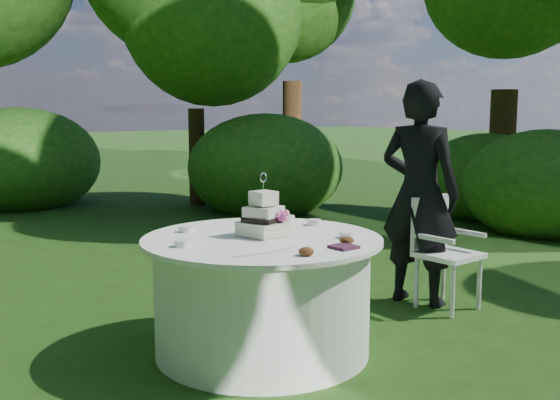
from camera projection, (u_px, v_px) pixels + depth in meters
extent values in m
plane|color=#1B370F|center=(262.00, 351.00, 4.34)|extent=(80.00, 80.00, 0.00)
cube|color=#441D34|center=(344.00, 247.00, 3.89)|extent=(0.14, 0.14, 0.02)
ellipsoid|color=white|center=(267.00, 251.00, 3.80)|extent=(0.48, 0.07, 0.01)
imported|color=black|center=(419.00, 193.00, 5.32)|extent=(0.60, 0.76, 1.83)
cylinder|color=silver|center=(262.00, 297.00, 4.29)|extent=(1.40, 1.40, 0.74)
cylinder|color=white|center=(262.00, 239.00, 4.24)|extent=(1.56, 1.56, 0.03)
cube|color=beige|center=(264.00, 228.00, 4.27)|extent=(0.30, 0.30, 0.09)
cube|color=silver|center=(264.00, 213.00, 4.26)|extent=(0.26, 0.26, 0.09)
cube|color=white|center=(264.00, 198.00, 4.25)|extent=(0.15, 0.15, 0.09)
cube|color=black|center=(264.00, 218.00, 4.26)|extent=(0.28, 0.28, 0.03)
sphere|color=#BC378E|center=(282.00, 216.00, 4.22)|extent=(0.07, 0.07, 0.07)
cylinder|color=white|center=(263.00, 187.00, 4.24)|extent=(0.01, 0.01, 0.05)
torus|color=silver|center=(263.00, 177.00, 4.23)|extent=(0.07, 0.02, 0.07)
cube|color=white|center=(449.00, 255.00, 5.21)|extent=(0.43, 0.43, 0.04)
cube|color=white|center=(430.00, 222.00, 5.33)|extent=(0.43, 0.04, 0.43)
cylinder|color=silver|center=(452.00, 291.00, 5.00)|extent=(0.04, 0.04, 0.42)
cylinder|color=silver|center=(479.00, 284.00, 5.22)|extent=(0.04, 0.04, 0.42)
cylinder|color=silver|center=(416.00, 282.00, 5.27)|extent=(0.04, 0.04, 0.42)
cylinder|color=silver|center=(443.00, 275.00, 5.49)|extent=(0.04, 0.04, 0.42)
cube|color=silver|center=(433.00, 238.00, 5.06)|extent=(0.04, 0.39, 0.04)
cube|color=silver|center=(465.00, 232.00, 5.32)|extent=(0.04, 0.39, 0.04)
cylinder|color=white|center=(347.00, 235.00, 4.21)|extent=(0.10, 0.10, 0.04)
cylinder|color=white|center=(314.00, 222.00, 4.67)|extent=(0.10, 0.10, 0.04)
cylinder|color=white|center=(288.00, 218.00, 4.84)|extent=(0.10, 0.10, 0.04)
cylinder|color=white|center=(186.00, 229.00, 4.41)|extent=(0.10, 0.10, 0.04)
cylinder|color=white|center=(182.00, 244.00, 3.94)|extent=(0.10, 0.10, 0.04)
ellipsoid|color=#562D16|center=(266.00, 218.00, 4.81)|extent=(0.09, 0.09, 0.05)
ellipsoid|color=#562D16|center=(347.00, 240.00, 4.01)|extent=(0.09, 0.09, 0.05)
ellipsoid|color=#562D16|center=(306.00, 251.00, 3.70)|extent=(0.09, 0.09, 0.05)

